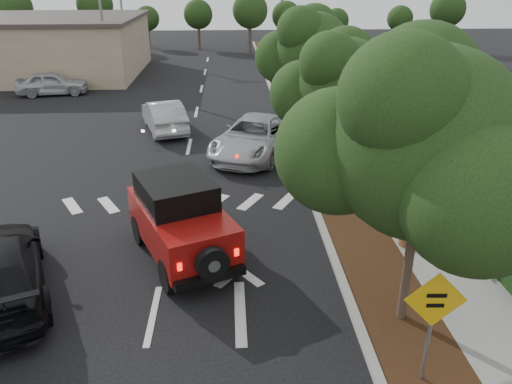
{
  "coord_description": "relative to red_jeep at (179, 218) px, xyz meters",
  "views": [
    {
      "loc": [
        1.86,
        -9.41,
        7.23
      ],
      "look_at": [
        2.53,
        3.0,
        1.7
      ],
      "focal_mm": 35.0,
      "sensor_mm": 36.0,
      "label": 1
    }
  ],
  "objects": [
    {
      "name": "ground",
      "position": [
        -0.42,
        -2.71,
        -1.12
      ],
      "size": [
        120.0,
        120.0,
        0.0
      ],
      "primitive_type": "plane",
      "color": "black",
      "rests_on": "ground"
    },
    {
      "name": "curb",
      "position": [
        4.18,
        9.29,
        -1.04
      ],
      "size": [
        0.2,
        70.0,
        0.15
      ],
      "primitive_type": "cube",
      "color": "#9E9B93",
      "rests_on": "ground"
    },
    {
      "name": "planting_strip",
      "position": [
        5.18,
        9.29,
        -1.06
      ],
      "size": [
        1.8,
        70.0,
        0.12
      ],
      "primitive_type": "cube",
      "color": "black",
      "rests_on": "ground"
    },
    {
      "name": "sidewalk",
      "position": [
        7.08,
        9.29,
        -1.06
      ],
      "size": [
        2.0,
        70.0,
        0.12
      ],
      "primitive_type": "cube",
      "color": "gray",
      "rests_on": "ground"
    },
    {
      "name": "hedge",
      "position": [
        8.48,
        9.29,
        -0.72
      ],
      "size": [
        0.8,
        70.0,
        0.8
      ],
      "primitive_type": "cube",
      "color": "black",
      "rests_on": "ground"
    },
    {
      "name": "transmission_tower",
      "position": [
        5.58,
        45.29,
        -1.12
      ],
      "size": [
        7.0,
        4.0,
        28.0
      ],
      "primitive_type": null,
      "color": "slate",
      "rests_on": "ground"
    },
    {
      "name": "street_tree_near",
      "position": [
        5.18,
        -3.21,
        -1.12
      ],
      "size": [
        3.8,
        3.8,
        5.92
      ],
      "primitive_type": null,
      "color": "black",
      "rests_on": "ground"
    },
    {
      "name": "street_tree_mid",
      "position": [
        5.18,
        3.79,
        -1.12
      ],
      "size": [
        3.2,
        3.2,
        5.32
      ],
      "primitive_type": null,
      "color": "black",
      "rests_on": "ground"
    },
    {
      "name": "street_tree_far",
      "position": [
        5.18,
        10.29,
        -1.12
      ],
      "size": [
        3.4,
        3.4,
        5.62
      ],
      "primitive_type": null,
      "color": "black",
      "rests_on": "ground"
    },
    {
      "name": "light_pole_a",
      "position": [
        -6.92,
        23.29,
        -1.12
      ],
      "size": [
        2.0,
        0.22,
        9.0
      ],
      "primitive_type": null,
      "color": "slate",
      "rests_on": "ground"
    },
    {
      "name": "light_pole_b",
      "position": [
        -7.92,
        35.29,
        -1.12
      ],
      "size": [
        2.0,
        0.22,
        9.0
      ],
      "primitive_type": null,
      "color": "slate",
      "rests_on": "ground"
    },
    {
      "name": "red_jeep",
      "position": [
        0.0,
        0.0,
        0.0
      ],
      "size": [
        3.34,
        4.51,
        2.2
      ],
      "rotation": [
        0.0,
        0.0,
        0.41
      ],
      "color": "black",
      "rests_on": "ground"
    },
    {
      "name": "silver_suv_ahead",
      "position": [
        2.47,
        8.15,
        -0.34
      ],
      "size": [
        4.52,
        6.2,
        1.57
      ],
      "primitive_type": "imported",
      "rotation": [
        0.0,
        0.0,
        -0.38
      ],
      "color": "#B6B8BE",
      "rests_on": "ground"
    },
    {
      "name": "silver_sedan_oncoming",
      "position": [
        -1.77,
        11.84,
        -0.37
      ],
      "size": [
        2.83,
        4.79,
        1.49
      ],
      "primitive_type": "imported",
      "rotation": [
        0.0,
        0.0,
        3.44
      ],
      "color": "#ABADB3",
      "rests_on": "ground"
    },
    {
      "name": "parked_suv",
      "position": [
        -9.72,
        20.03,
        -0.39
      ],
      "size": [
        4.51,
        2.37,
        1.46
      ],
      "primitive_type": "imported",
      "rotation": [
        0.0,
        0.0,
        1.73
      ],
      "color": "#B2B4BB",
      "rests_on": "ground"
    },
    {
      "name": "speed_hump_sign",
      "position": [
        4.98,
        -5.07,
        0.53
      ],
      "size": [
        1.12,
        0.11,
        2.38
      ],
      "rotation": [
        0.0,
        0.0,
        -0.05
      ],
      "color": "slate",
      "rests_on": "ground"
    },
    {
      "name": "terracotta_planter",
      "position": [
        6.44,
        -0.06,
        -0.25
      ],
      "size": [
        0.74,
        0.74,
        1.28
      ],
      "rotation": [
        0.0,
        0.0,
        0.06
      ],
      "color": "brown",
      "rests_on": "ground"
    }
  ]
}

